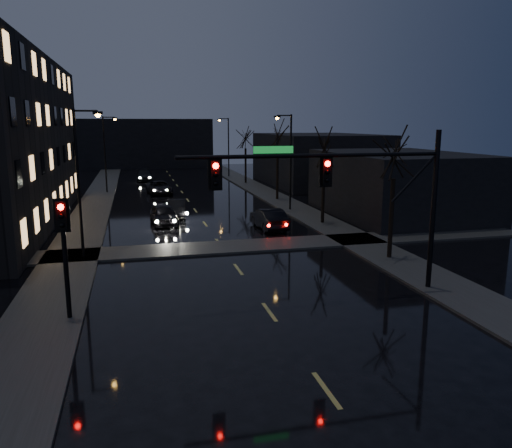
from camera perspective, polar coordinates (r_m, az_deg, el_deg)
ground at (r=13.14m, az=11.51°, el=-22.32°), size 160.00×160.00×0.00m
sidewalk_left at (r=45.52m, az=-18.10°, el=1.75°), size 3.00×140.00×0.12m
sidewalk_right at (r=47.31m, az=2.89°, el=2.65°), size 3.00×140.00×0.12m
sidewalk_cross at (r=29.61m, az=-3.81°, el=-2.67°), size 40.00×3.00×0.12m
commercial_right_near at (r=41.48m, az=15.88°, el=4.40°), size 10.00×14.00×5.00m
commercial_right_far at (r=61.96m, az=7.06°, el=7.39°), size 12.00×18.00×6.00m
far_block at (r=87.89m, az=-12.64°, el=9.01°), size 22.00×10.00×8.00m
signal_mast at (r=20.87m, az=11.17°, el=4.65°), size 11.11×0.41×7.00m
signal_pole_left at (r=19.45m, az=-21.10°, el=-1.95°), size 0.35×0.41×4.53m
tree_near at (r=27.28m, az=15.63°, el=8.83°), size 3.52×3.52×8.08m
tree_mid_a at (r=36.35m, az=7.83°, el=9.06°), size 3.30×3.30×7.58m
tree_mid_b at (r=47.70m, az=2.50°, el=10.63°), size 3.74×3.74×8.59m
tree_far at (r=61.28m, az=-1.21°, el=10.29°), size 3.43×3.43×7.88m
streetlight_l_near at (r=28.05m, az=-19.28°, el=5.71°), size 1.53×0.28×8.00m
streetlight_l_far at (r=54.93m, az=-16.70°, el=8.35°), size 1.53×0.28×8.00m
streetlight_r_mid at (r=41.79m, az=3.70°, el=7.99°), size 1.53×0.28×8.00m
streetlight_r_far at (r=68.99m, az=-3.34°, el=9.33°), size 1.53×0.28×8.00m
oncoming_car_a at (r=37.03m, az=-10.51°, el=1.09°), size 2.05×4.47×1.48m
oncoming_car_b at (r=39.88m, az=-9.09°, el=1.77°), size 1.77×4.18×1.34m
oncoming_car_c at (r=53.27m, az=-10.99°, el=4.13°), size 2.74×5.17×1.38m
oncoming_car_d at (r=66.01m, az=-12.65°, el=5.44°), size 2.05×4.89×1.41m
lead_car at (r=34.84m, az=1.48°, el=0.63°), size 1.80×4.54×1.47m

